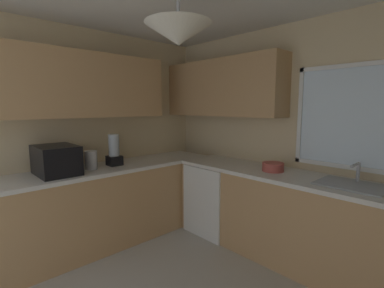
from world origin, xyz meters
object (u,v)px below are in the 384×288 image
object	(u,v)px
bowl	(273,167)
blender_appliance	(114,151)
kettle	(91,160)
sink_assembly	(352,184)
microwave	(56,160)
dishwasher	(217,198)

from	to	relation	value
bowl	blender_appliance	xyz separation A→B (m)	(-1.41, -1.08, 0.12)
kettle	blender_appliance	size ratio (longest dim) A/B	0.56
sink_assembly	bowl	xyz separation A→B (m)	(-0.75, -0.01, 0.03)
microwave	kettle	world-z (taller)	microwave
kettle	bowl	world-z (taller)	kettle
microwave	kettle	distance (m)	0.35
bowl	microwave	bearing A→B (deg)	-129.63
bowl	kettle	bearing A→B (deg)	-135.66
dishwasher	blender_appliance	size ratio (longest dim) A/B	2.36
microwave	blender_appliance	distance (m)	0.63
sink_assembly	dishwasher	bearing A→B (deg)	-178.58
kettle	microwave	bearing A→B (deg)	-93.32
microwave	sink_assembly	distance (m)	2.77
kettle	bowl	distance (m)	1.95
sink_assembly	blender_appliance	xyz separation A→B (m)	(-2.17, -1.08, 0.15)
sink_assembly	bowl	world-z (taller)	sink_assembly
bowl	blender_appliance	distance (m)	1.78
microwave	blender_appliance	world-z (taller)	blender_appliance
bowl	blender_appliance	world-z (taller)	blender_appliance
dishwasher	kettle	distance (m)	1.58
bowl	blender_appliance	size ratio (longest dim) A/B	0.62
kettle	blender_appliance	xyz separation A→B (m)	(-0.02, 0.29, 0.06)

